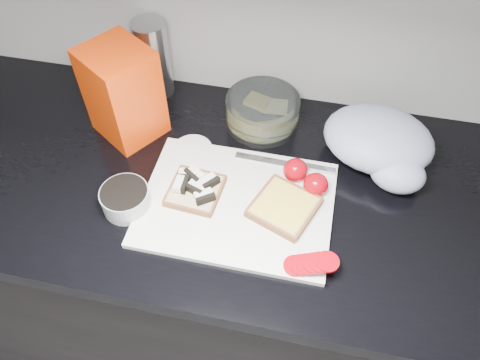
# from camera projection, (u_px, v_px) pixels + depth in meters

# --- Properties ---
(base_cabinet) EXTENTS (3.50, 0.60, 0.86)m
(base_cabinet) POSITION_uv_depth(u_px,v_px,m) (236.00, 277.00, 1.40)
(base_cabinet) COLOR black
(base_cabinet) RESTS_ON ground
(countertop) EXTENTS (3.50, 0.64, 0.04)m
(countertop) POSITION_uv_depth(u_px,v_px,m) (234.00, 185.00, 1.05)
(countertop) COLOR black
(countertop) RESTS_ON base_cabinet
(cutting_board) EXTENTS (0.40, 0.30, 0.01)m
(cutting_board) POSITION_uv_depth(u_px,v_px,m) (237.00, 204.00, 0.99)
(cutting_board) COLOR white
(cutting_board) RESTS_ON countertop
(bread_left) EXTENTS (0.12, 0.12, 0.03)m
(bread_left) POSITION_uv_depth(u_px,v_px,m) (195.00, 189.00, 0.99)
(bread_left) COLOR #C6B48C
(bread_left) RESTS_ON cutting_board
(bread_right) EXTENTS (0.16, 0.16, 0.02)m
(bread_right) POSITION_uv_depth(u_px,v_px,m) (284.00, 207.00, 0.97)
(bread_right) COLOR #C6B48C
(bread_right) RESTS_ON cutting_board
(tomato_slices) EXTENTS (0.12, 0.07, 0.02)m
(tomato_slices) POSITION_uv_depth(u_px,v_px,m) (311.00, 264.00, 0.88)
(tomato_slices) COLOR #AC030F
(tomato_slices) RESTS_ON cutting_board
(knife) EXTENTS (0.23, 0.02, 0.01)m
(knife) POSITION_uv_depth(u_px,v_px,m) (297.00, 165.00, 1.04)
(knife) COLOR #B7B6BB
(knife) RESTS_ON cutting_board
(seed_tub) EXTENTS (0.10, 0.10, 0.05)m
(seed_tub) POSITION_uv_depth(u_px,v_px,m) (125.00, 198.00, 0.97)
(seed_tub) COLOR #A8ADAD
(seed_tub) RESTS_ON countertop
(tub_lid) EXTENTS (0.12, 0.12, 0.01)m
(tub_lid) POSITION_uv_depth(u_px,v_px,m) (193.00, 149.00, 1.09)
(tub_lid) COLOR white
(tub_lid) RESTS_ON countertop
(glass_bowl) EXTENTS (0.18, 0.18, 0.07)m
(glass_bowl) POSITION_uv_depth(u_px,v_px,m) (262.00, 111.00, 1.12)
(glass_bowl) COLOR silver
(glass_bowl) RESTS_ON countertop
(bread_bag) EXTENTS (0.19, 0.19, 0.22)m
(bread_bag) POSITION_uv_depth(u_px,v_px,m) (123.00, 93.00, 1.05)
(bread_bag) COLOR red
(bread_bag) RESTS_ON countertop
(steel_canister) EXTENTS (0.08, 0.08, 0.20)m
(steel_canister) POSITION_uv_depth(u_px,v_px,m) (153.00, 59.00, 1.15)
(steel_canister) COLOR #A7A7AC
(steel_canister) RESTS_ON countertop
(grocery_bag) EXTENTS (0.28, 0.25, 0.11)m
(grocery_bag) POSITION_uv_depth(u_px,v_px,m) (381.00, 144.00, 1.04)
(grocery_bag) COLOR #A9B2D0
(grocery_bag) RESTS_ON countertop
(whole_tomatoes) EXTENTS (0.10, 0.09, 0.05)m
(whole_tomatoes) POSITION_uv_depth(u_px,v_px,m) (305.00, 178.00, 1.01)
(whole_tomatoes) COLOR #AC030F
(whole_tomatoes) RESTS_ON countertop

